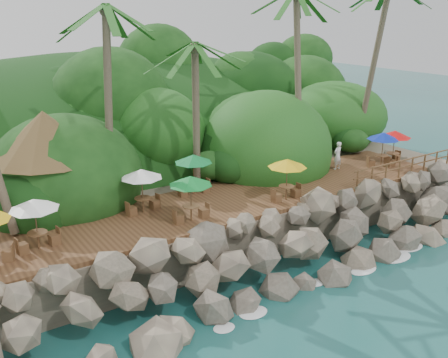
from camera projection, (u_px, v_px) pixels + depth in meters
ground at (304, 297)px, 20.80m from camera, size 140.00×140.00×0.00m
land_base at (140, 172)px, 33.15m from camera, size 32.00×25.20×2.10m
jungle_hill at (100, 161)px, 39.43m from camera, size 44.80×28.00×15.40m
seawall at (275, 253)px, 22.02m from camera, size 29.00×4.00×2.30m
terrace at (224, 202)px, 24.86m from camera, size 26.00×5.00×0.20m
jungle_foliage at (147, 192)px, 32.69m from camera, size 44.00×16.00×12.00m
foam_line at (299, 293)px, 21.03m from camera, size 25.20×0.80×0.06m
palapa at (45, 135)px, 22.84m from camera, size 5.06×5.06×4.60m
dining_clusters at (236, 164)px, 24.69m from camera, size 24.42×5.06×2.07m
railing at (406, 165)px, 28.27m from camera, size 8.30×0.10×1.00m
waiter at (337, 156)px, 29.39m from camera, size 0.64×0.46×1.65m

